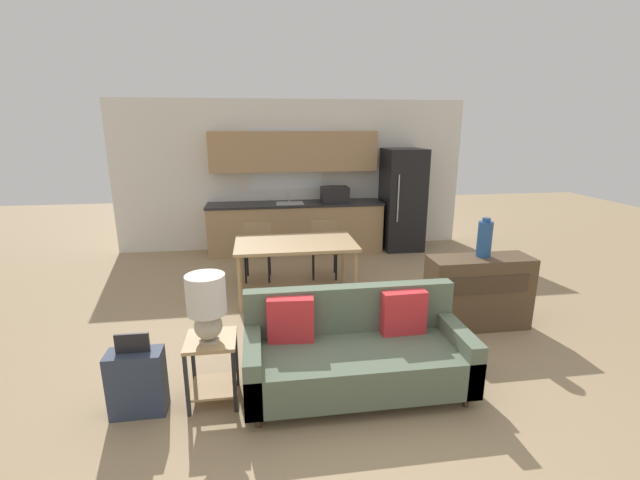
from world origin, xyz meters
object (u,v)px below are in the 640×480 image
object	(u,v)px
couch	(355,352)
dining_chair_far_right	(324,246)
dining_table	(295,247)
credenza	(478,292)
side_table	(212,360)
vase	(485,239)
suitcase	(137,382)
dining_chair_far_left	(258,248)
refrigerator	(402,200)
table_lamp	(207,303)

from	to	relation	value
couch	dining_chair_far_right	xyz separation A→B (m)	(0.19, 2.94, 0.13)
dining_table	couch	bearing A→B (deg)	-81.39
dining_table	credenza	xyz separation A→B (m)	(1.98, -1.16, -0.29)
side_table	vase	bearing A→B (deg)	19.32
suitcase	dining_chair_far_left	bearing A→B (deg)	72.25
refrigerator	vase	xyz separation A→B (m)	(-0.16, -3.23, 0.11)
table_lamp	dining_table	bearing A→B (deg)	67.60
vase	dining_chair_far_left	bearing A→B (deg)	142.07
couch	credenza	bearing A→B (deg)	30.33
suitcase	refrigerator	bearing A→B (deg)	49.86
dining_table	side_table	xyz separation A→B (m)	(-0.89, -2.14, -0.33)
dining_table	table_lamp	world-z (taller)	table_lamp
refrigerator	table_lamp	bearing A→B (deg)	-125.63
refrigerator	couch	bearing A→B (deg)	-113.57
credenza	suitcase	distance (m)	3.61
vase	table_lamp	bearing A→B (deg)	-160.11
refrigerator	dining_table	distance (m)	3.03
table_lamp	vase	world-z (taller)	vase
dining_chair_far_left	suitcase	size ratio (longest dim) A/B	1.19
dining_chair_far_right	table_lamp	bearing A→B (deg)	-108.76
refrigerator	side_table	world-z (taller)	refrigerator
couch	suitcase	xyz separation A→B (m)	(-1.80, -0.09, -0.07)
dining_table	side_table	bearing A→B (deg)	-112.58
dining_table	suitcase	distance (m)	2.70
side_table	credenza	bearing A→B (deg)	18.87
refrigerator	suitcase	bearing A→B (deg)	-130.14
credenza	dining_chair_far_right	world-z (taller)	dining_chair_far_right
table_lamp	credenza	world-z (taller)	table_lamp
dining_table	vase	xyz separation A→B (m)	(2.01, -1.13, 0.33)
credenza	dining_chair_far_right	distance (m)	2.46
side_table	dining_chair_far_right	bearing A→B (deg)	64.59
dining_chair_far_left	suitcase	xyz separation A→B (m)	(-0.98, -3.05, -0.20)
dining_table	suitcase	size ratio (longest dim) A/B	2.25
couch	dining_chair_far_right	bearing A→B (deg)	86.34
dining_chair_far_left	credenza	bearing A→B (deg)	-35.24
dining_table	dining_chair_far_left	distance (m)	1.00
couch	dining_chair_far_right	world-z (taller)	couch
table_lamp	dining_chair_far_right	xyz separation A→B (m)	(1.41, 2.99, -0.42)
side_table	dining_chair_far_left	bearing A→B (deg)	82.48
vase	dining_chair_far_left	distance (m)	3.23
credenza	suitcase	size ratio (longest dim) A/B	1.66
dining_table	vase	size ratio (longest dim) A/B	3.57
side_table	vase	world-z (taller)	vase
dining_chair_far_left	suitcase	bearing A→B (deg)	-104.12
dining_table	table_lamp	xyz separation A→B (m)	(-0.90, -2.18, 0.19)
refrigerator	credenza	bearing A→B (deg)	-93.38
vase	dining_chair_far_left	xyz separation A→B (m)	(-2.51, 1.96, -0.56)
dining_chair_far_left	refrigerator	bearing A→B (deg)	29.07
dining_table	credenza	size ratio (longest dim) A/B	1.36
side_table	vase	distance (m)	3.15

